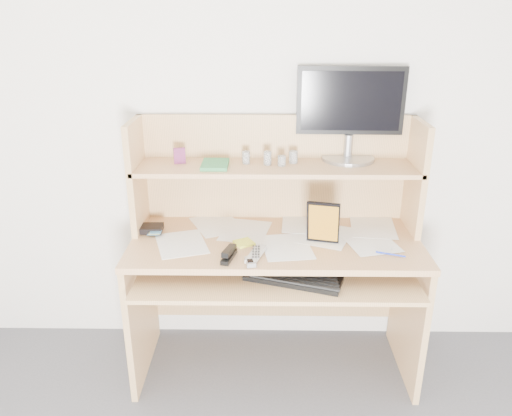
{
  "coord_description": "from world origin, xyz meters",
  "views": [
    {
      "loc": [
        -0.06,
        -0.71,
        1.79
      ],
      "look_at": [
        -0.09,
        1.43,
        0.94
      ],
      "focal_mm": 35.0,
      "sensor_mm": 36.0,
      "label": 1
    }
  ],
  "objects_px": {
    "desk": "(275,243)",
    "monitor": "(350,111)",
    "game_case": "(323,222)",
    "keyboard": "(293,277)",
    "tv_remote": "(256,254)"
  },
  "relations": [
    {
      "from": "keyboard",
      "to": "monitor",
      "type": "distance_m",
      "value": 0.87
    },
    {
      "from": "desk",
      "to": "tv_remote",
      "type": "height_order",
      "value": "desk"
    },
    {
      "from": "desk",
      "to": "monitor",
      "type": "distance_m",
      "value": 0.75
    },
    {
      "from": "desk",
      "to": "keyboard",
      "type": "relative_size",
      "value": 3.05
    },
    {
      "from": "desk",
      "to": "keyboard",
      "type": "height_order",
      "value": "desk"
    },
    {
      "from": "tv_remote",
      "to": "game_case",
      "type": "distance_m",
      "value": 0.35
    },
    {
      "from": "keyboard",
      "to": "tv_remote",
      "type": "bearing_deg",
      "value": -173.3
    },
    {
      "from": "game_case",
      "to": "monitor",
      "type": "distance_m",
      "value": 0.58
    },
    {
      "from": "keyboard",
      "to": "game_case",
      "type": "height_order",
      "value": "game_case"
    },
    {
      "from": "keyboard",
      "to": "tv_remote",
      "type": "distance_m",
      "value": 0.2
    },
    {
      "from": "game_case",
      "to": "monitor",
      "type": "height_order",
      "value": "monitor"
    },
    {
      "from": "tv_remote",
      "to": "monitor",
      "type": "bearing_deg",
      "value": 62.18
    },
    {
      "from": "keyboard",
      "to": "game_case",
      "type": "distance_m",
      "value": 0.3
    },
    {
      "from": "tv_remote",
      "to": "game_case",
      "type": "xyz_separation_m",
      "value": [
        0.31,
        0.13,
        0.1
      ]
    },
    {
      "from": "keyboard",
      "to": "game_case",
      "type": "xyz_separation_m",
      "value": [
        0.14,
        0.17,
        0.2
      ]
    }
  ]
}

